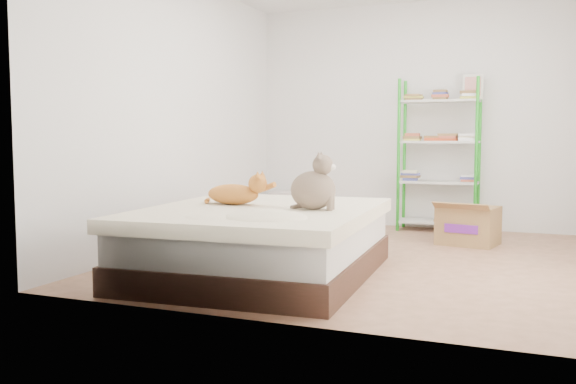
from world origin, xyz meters
The scene contains 7 objects.
room centered at (0.00, 0.00, 1.30)m, with size 3.81×4.21×2.61m.
bed centered at (-0.59, -0.97, 0.26)m, with size 1.76×2.15×0.52m.
orange_cat centered at (-0.88, -0.87, 0.63)m, with size 0.51×0.27×0.21m, color orange, non-canonical shape.
grey_cat centered at (-0.17, -0.97, 0.73)m, with size 0.30×0.36×0.41m, color #826557, non-canonical shape.
shelf_unit centered at (0.31, 1.88, 0.90)m, with size 0.89×0.36×1.74m.
cardboard_box centered at (0.73, 1.06, 0.19)m, with size 0.61×0.61×0.44m.
white_bin centered at (-1.56, 1.85, 0.19)m, with size 0.39×0.36×0.38m.
Camera 1 is at (1.42, -5.40, 1.07)m, focal length 40.00 mm.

